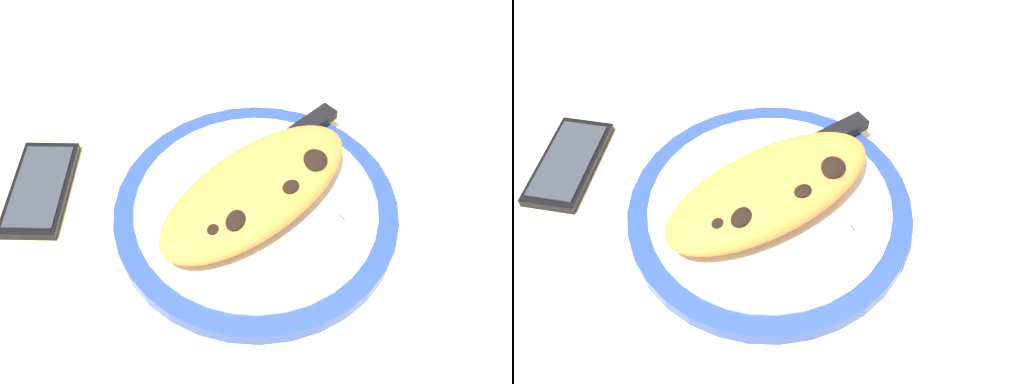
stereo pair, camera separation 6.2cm
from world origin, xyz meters
TOP-DOWN VIEW (x-y plane):
  - ground_plane at (0.00, 0.00)cm, footprint 150.00×150.00cm
  - plate at (0.00, 0.00)cm, footprint 29.06×29.06cm
  - calzone at (0.33, -0.30)cm, footprint 24.24×13.34cm
  - fork at (3.47, -6.72)cm, footprint 16.00×3.25cm
  - knife at (6.47, 4.65)cm, footprint 23.24×4.94cm
  - smartphone at (-17.04, 15.80)cm, footprint 12.29×13.70cm
  - water_glass at (4.66, -22.25)cm, footprint 6.43×6.43cm

SIDE VIEW (x-z plane):
  - ground_plane at x=0.00cm, z-range -3.00..0.00cm
  - smartphone at x=-17.04cm, z-range -0.02..1.14cm
  - plate at x=0.00cm, z-range -0.04..1.85cm
  - fork at x=3.47cm, z-range 1.89..2.29cm
  - knife at x=6.47cm, z-range 1.79..2.99cm
  - water_glass at x=4.66cm, z-range -0.56..7.45cm
  - calzone at x=0.33cm, z-range 1.92..6.48cm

